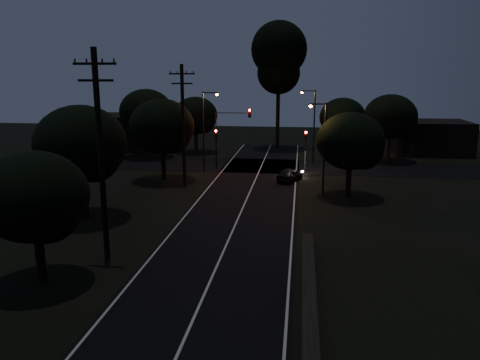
# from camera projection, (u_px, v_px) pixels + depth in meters

# --- Properties ---
(road_surface) EXTENTS (60.00, 70.00, 0.03)m
(road_surface) POSITION_uv_depth(u_px,v_px,m) (251.00, 190.00, 39.92)
(road_surface) COLOR black
(road_surface) RESTS_ON ground
(utility_pole_mid) EXTENTS (2.20, 0.30, 11.00)m
(utility_pole_mid) POSITION_uv_depth(u_px,v_px,m) (101.00, 154.00, 23.82)
(utility_pole_mid) COLOR black
(utility_pole_mid) RESTS_ON ground
(utility_pole_far) EXTENTS (2.20, 0.30, 10.50)m
(utility_pole_far) POSITION_uv_depth(u_px,v_px,m) (183.00, 124.00, 40.31)
(utility_pole_far) COLOR black
(utility_pole_far) RESTS_ON ground
(tree_left_b) EXTENTS (4.97, 4.97, 6.32)m
(tree_left_b) POSITION_uv_depth(u_px,v_px,m) (37.00, 199.00, 21.42)
(tree_left_b) COLOR black
(tree_left_b) RESTS_ON ground
(tree_left_c) EXTENTS (6.12, 6.12, 7.73)m
(tree_left_c) POSITION_uv_depth(u_px,v_px,m) (83.00, 146.00, 31.17)
(tree_left_c) COLOR black
(tree_left_c) RESTS_ON ground
(tree_left_d) EXTENTS (5.93, 5.93, 7.52)m
(tree_left_d) POSITION_uv_depth(u_px,v_px,m) (164.00, 128.00, 42.55)
(tree_left_d) COLOR black
(tree_left_d) RESTS_ON ground
(tree_far_nw) EXTENTS (5.47, 5.47, 6.93)m
(tree_far_nw) POSITION_uv_depth(u_px,v_px,m) (197.00, 117.00, 58.18)
(tree_far_nw) COLOR black
(tree_far_nw) RESTS_ON ground
(tree_far_w) EXTENTS (6.26, 6.26, 7.99)m
(tree_far_w) POSITION_uv_depth(u_px,v_px,m) (148.00, 113.00, 54.77)
(tree_far_w) COLOR black
(tree_far_w) RESTS_ON ground
(tree_far_ne) EXTENTS (5.48, 5.48, 6.93)m
(tree_far_ne) POSITION_uv_depth(u_px,v_px,m) (344.00, 118.00, 55.90)
(tree_far_ne) COLOR black
(tree_far_ne) RESTS_ON ground
(tree_far_e) EXTENTS (5.90, 5.90, 7.49)m
(tree_far_e) POSITION_uv_depth(u_px,v_px,m) (392.00, 118.00, 52.28)
(tree_far_e) COLOR black
(tree_far_e) RESTS_ON ground
(tree_right_a) EXTENTS (5.36, 5.36, 6.81)m
(tree_right_a) POSITION_uv_depth(u_px,v_px,m) (353.00, 143.00, 36.71)
(tree_right_a) COLOR black
(tree_right_a) RESTS_ON ground
(tall_pine) EXTENTS (7.20, 7.20, 16.36)m
(tall_pine) POSITION_uv_depth(u_px,v_px,m) (279.00, 57.00, 60.25)
(tall_pine) COLOR black
(tall_pine) RESTS_ON ground
(building_left) EXTENTS (10.00, 8.00, 4.40)m
(building_left) POSITION_uv_depth(u_px,v_px,m) (118.00, 131.00, 62.14)
(building_left) COLOR black
(building_left) RESTS_ON ground
(building_right) EXTENTS (9.00, 7.00, 4.00)m
(building_right) POSITION_uv_depth(u_px,v_px,m) (430.00, 137.00, 58.09)
(building_right) COLOR black
(building_right) RESTS_ON ground
(signal_left) EXTENTS (0.28, 0.35, 4.10)m
(signal_left) POSITION_uv_depth(u_px,v_px,m) (216.00, 142.00, 48.44)
(signal_left) COLOR black
(signal_left) RESTS_ON ground
(signal_right) EXTENTS (0.28, 0.35, 4.10)m
(signal_right) POSITION_uv_depth(u_px,v_px,m) (305.00, 143.00, 47.28)
(signal_right) COLOR black
(signal_right) RESTS_ON ground
(signal_mast) EXTENTS (3.70, 0.35, 6.25)m
(signal_mast) POSITION_uv_depth(u_px,v_px,m) (232.00, 127.00, 47.90)
(signal_mast) COLOR black
(signal_mast) RESTS_ON ground
(streetlight_a) EXTENTS (1.66, 0.26, 8.00)m
(streetlight_a) POSITION_uv_depth(u_px,v_px,m) (205.00, 126.00, 46.21)
(streetlight_a) COLOR black
(streetlight_a) RESTS_ON ground
(streetlight_b) EXTENTS (1.66, 0.26, 8.00)m
(streetlight_b) POSITION_uv_depth(u_px,v_px,m) (312.00, 122.00, 50.67)
(streetlight_b) COLOR black
(streetlight_b) RESTS_ON ground
(streetlight_c) EXTENTS (1.46, 0.26, 7.50)m
(streetlight_c) POSITION_uv_depth(u_px,v_px,m) (322.00, 143.00, 37.13)
(streetlight_c) COLOR black
(streetlight_c) RESTS_ON ground
(car) EXTENTS (2.64, 3.94, 1.24)m
(car) POSITION_uv_depth(u_px,v_px,m) (290.00, 174.00, 43.15)
(car) COLOR black
(car) RESTS_ON ground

